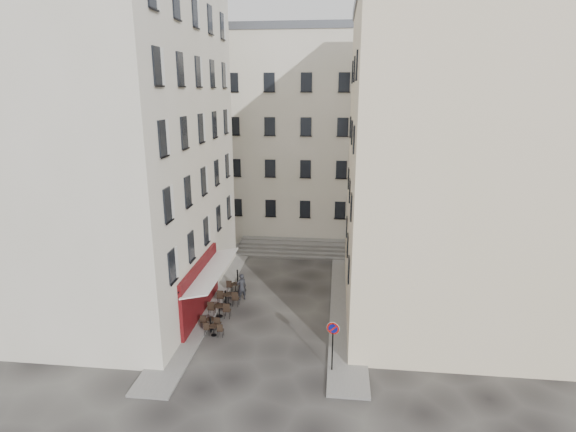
# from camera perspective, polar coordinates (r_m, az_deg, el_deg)

# --- Properties ---
(ground) EXTENTS (90.00, 90.00, 0.00)m
(ground) POSITION_cam_1_polar(r_m,az_deg,el_deg) (27.15, -2.36, -13.84)
(ground) COLOR black
(ground) RESTS_ON ground
(sidewalk_left) EXTENTS (2.00, 22.00, 0.12)m
(sidewalk_left) POSITION_cam_1_polar(r_m,az_deg,el_deg) (31.50, -9.47, -9.56)
(sidewalk_left) COLOR slate
(sidewalk_left) RESTS_ON ground
(sidewalk_right) EXTENTS (2.00, 18.00, 0.12)m
(sidewalk_right) POSITION_cam_1_polar(r_m,az_deg,el_deg) (29.52, 7.39, -11.27)
(sidewalk_right) COLOR slate
(sidewalk_right) RESTS_ON ground
(building_left) EXTENTS (12.20, 16.20, 20.60)m
(building_left) POSITION_cam_1_polar(r_m,az_deg,el_deg) (30.09, -22.08, 8.70)
(building_left) COLOR beige
(building_left) RESTS_ON ground
(building_right) EXTENTS (12.20, 14.20, 18.60)m
(building_right) POSITION_cam_1_polar(r_m,az_deg,el_deg) (27.98, 20.50, 6.34)
(building_right) COLOR beige
(building_right) RESTS_ON ground
(building_back) EXTENTS (18.20, 10.20, 18.60)m
(building_back) POSITION_cam_1_polar(r_m,az_deg,el_deg) (42.80, 0.06, 10.21)
(building_back) COLOR beige
(building_back) RESTS_ON ground
(cafe_storefront) EXTENTS (1.74, 7.30, 3.50)m
(cafe_storefront) POSITION_cam_1_polar(r_m,az_deg,el_deg) (28.09, -10.92, -8.78)
(cafe_storefront) COLOR #470A0C
(cafe_storefront) RESTS_ON ground
(stone_steps) EXTENTS (9.00, 3.15, 0.80)m
(stone_steps) POSITION_cam_1_polar(r_m,az_deg,el_deg) (38.37, 0.48, -4.10)
(stone_steps) COLOR slate
(stone_steps) RESTS_ON ground
(bollard_near) EXTENTS (0.12, 0.12, 0.98)m
(bollard_near) POSITION_cam_1_polar(r_m,az_deg,el_deg) (26.69, -9.81, -13.34)
(bollard_near) COLOR black
(bollard_near) RESTS_ON ground
(bollard_mid) EXTENTS (0.12, 0.12, 0.98)m
(bollard_mid) POSITION_cam_1_polar(r_m,az_deg,el_deg) (29.68, -7.93, -10.13)
(bollard_mid) COLOR black
(bollard_mid) RESTS_ON ground
(bollard_far) EXTENTS (0.12, 0.12, 0.98)m
(bollard_far) POSITION_cam_1_polar(r_m,az_deg,el_deg) (32.78, -6.44, -7.51)
(bollard_far) COLOR black
(bollard_far) RESTS_ON ground
(no_parking_sign) EXTENTS (0.60, 0.18, 2.70)m
(no_parking_sign) POSITION_cam_1_polar(r_m,az_deg,el_deg) (22.45, 5.71, -15.08)
(no_parking_sign) COLOR black
(no_parking_sign) RESTS_ON ground
(bistro_table_a) EXTENTS (1.13, 0.53, 0.80)m
(bistro_table_a) POSITION_cam_1_polar(r_m,az_deg,el_deg) (26.36, -9.39, -14.00)
(bistro_table_a) COLOR black
(bistro_table_a) RESTS_ON ground
(bistro_table_b) EXTENTS (1.20, 0.56, 0.84)m
(bistro_table_b) POSITION_cam_1_polar(r_m,az_deg,el_deg) (27.02, -9.75, -13.18)
(bistro_table_b) COLOR black
(bistro_table_b) RESTS_ON ground
(bistro_table_c) EXTENTS (1.41, 0.66, 0.99)m
(bistro_table_c) POSITION_cam_1_polar(r_m,az_deg,el_deg) (28.20, -8.69, -11.65)
(bistro_table_c) COLOR black
(bistro_table_c) RESTS_ON ground
(bistro_table_d) EXTENTS (1.42, 0.67, 1.00)m
(bistro_table_d) POSITION_cam_1_polar(r_m,az_deg,el_deg) (29.55, -7.60, -10.28)
(bistro_table_d) COLOR black
(bistro_table_d) RESTS_ON ground
(bistro_table_e) EXTENTS (1.23, 0.58, 0.86)m
(bistro_table_e) POSITION_cam_1_polar(r_m,az_deg,el_deg) (31.19, -6.66, -8.93)
(bistro_table_e) COLOR black
(bistro_table_e) RESTS_ON ground
(pedestrian) EXTENTS (0.80, 0.74, 1.83)m
(pedestrian) POSITION_cam_1_polar(r_m,az_deg,el_deg) (30.01, -5.91, -8.95)
(pedestrian) COLOR black
(pedestrian) RESTS_ON ground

